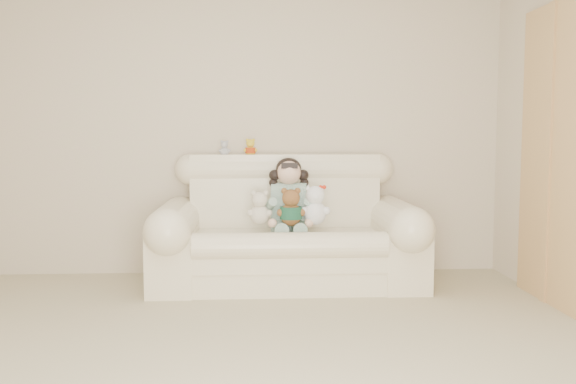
{
  "coord_description": "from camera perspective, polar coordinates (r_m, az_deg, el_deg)",
  "views": [
    {
      "loc": [
        0.12,
        -2.87,
        1.18
      ],
      "look_at": [
        0.39,
        1.9,
        0.75
      ],
      "focal_mm": 39.03,
      "sensor_mm": 36.0,
      "label": 1
    }
  ],
  "objects": [
    {
      "name": "door_panel",
      "position": [
        4.76,
        22.99,
        3.17
      ],
      "size": [
        0.06,
        0.9,
        2.1
      ],
      "primitive_type": "cube",
      "color": "#A36B45",
      "rests_on": "floor"
    },
    {
      "name": "yellow_mini_bear",
      "position": [
        5.2,
        -3.44,
        4.22
      ],
      "size": [
        0.13,
        0.1,
        0.17
      ],
      "primitive_type": null,
      "rotation": [
        0.0,
        0.0,
        0.19
      ],
      "color": "yellow",
      "rests_on": "sofa"
    },
    {
      "name": "brown_teddy",
      "position": [
        4.75,
        0.27,
        -1.03
      ],
      "size": [
        0.25,
        0.21,
        0.34
      ],
      "primitive_type": null,
      "rotation": [
        0.0,
        0.0,
        0.22
      ],
      "color": "brown",
      "rests_on": "sofa"
    },
    {
      "name": "sofa",
      "position": [
        4.92,
        -0.07,
        -2.62
      ],
      "size": [
        2.1,
        0.95,
        1.03
      ],
      "primitive_type": null,
      "color": "#FFF0CD",
      "rests_on": "floor"
    },
    {
      "name": "cream_teddy",
      "position": [
        4.8,
        -2.6,
        -1.14
      ],
      "size": [
        0.21,
        0.16,
        0.31
      ],
      "primitive_type": null,
      "rotation": [
        0.0,
        0.0,
        -0.06
      ],
      "color": "silver",
      "rests_on": "sofa"
    },
    {
      "name": "seated_child",
      "position": [
        4.98,
        0.09,
        -0.18
      ],
      "size": [
        0.4,
        0.47,
        0.6
      ],
      "primitive_type": null,
      "rotation": [
        0.0,
        0.0,
        -0.1
      ],
      "color": "#34775E",
      "rests_on": "sofa"
    },
    {
      "name": "wall_back",
      "position": [
        5.38,
        -4.55,
        6.41
      ],
      "size": [
        4.5,
        0.0,
        4.5
      ],
      "primitive_type": "plane",
      "rotation": [
        1.57,
        0.0,
        0.0
      ],
      "color": "beige",
      "rests_on": "ground"
    },
    {
      "name": "grey_mini_plush",
      "position": [
        5.22,
        -5.8,
        4.11
      ],
      "size": [
        0.12,
        0.1,
        0.16
      ],
      "primitive_type": null,
      "rotation": [
        0.0,
        0.0,
        0.31
      ],
      "color": "#B7B7BE",
      "rests_on": "sofa"
    },
    {
      "name": "white_cat",
      "position": [
        4.79,
        2.49,
        -0.81
      ],
      "size": [
        0.29,
        0.26,
        0.37
      ],
      "primitive_type": null,
      "rotation": [
        0.0,
        0.0,
        0.39
      ],
      "color": "white",
      "rests_on": "sofa"
    }
  ]
}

